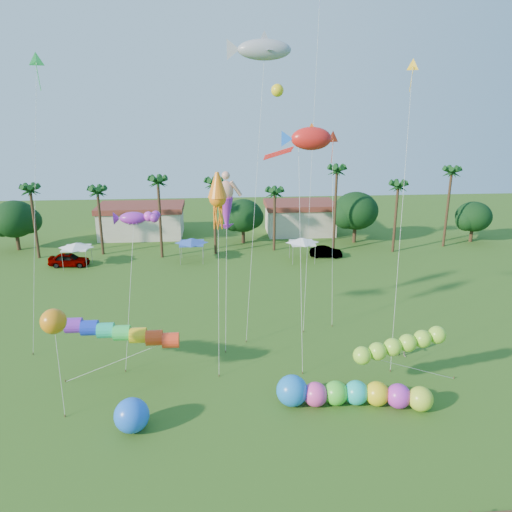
{
  "coord_description": "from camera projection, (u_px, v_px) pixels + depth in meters",
  "views": [
    {
      "loc": [
        -2.76,
        -24.11,
        19.77
      ],
      "look_at": [
        0.0,
        10.0,
        9.0
      ],
      "focal_mm": 35.0,
      "sensor_mm": 36.0,
      "label": 1
    }
  ],
  "objects": [
    {
      "name": "orange_ball_kite",
      "position": [
        53.0,
        321.0,
        31.72
      ],
      "size": [
        2.12,
        2.3,
        7.1
      ],
      "color": "orange",
      "rests_on": "ground"
    },
    {
      "name": "squid_kite",
      "position": [
        218.0,
        199.0,
        37.14
      ],
      "size": [
        1.88,
        4.88,
        14.77
      ],
      "color": "orange",
      "rests_on": "ground"
    },
    {
      "name": "green_worm",
      "position": [
        362.0,
        356.0,
        34.28
      ],
      "size": [
        10.98,
        2.69,
        3.69
      ],
      "color": "#99E132",
      "rests_on": "ground"
    },
    {
      "name": "tree_line",
      "position": [
        262.0,
        215.0,
        69.89
      ],
      "size": [
        69.46,
        8.91,
        11.0
      ],
      "color": "#3A2819",
      "rests_on": "ground"
    },
    {
      "name": "shark_kite",
      "position": [
        264.0,
        50.0,
        40.47
      ],
      "size": [
        6.19,
        6.9,
        24.67
      ],
      "color": "#9598A2",
      "rests_on": "ground"
    },
    {
      "name": "caterpillar_inflatable",
      "position": [
        348.0,
        394.0,
        33.47
      ],
      "size": [
        10.43,
        3.33,
        2.13
      ],
      "rotation": [
        0.0,
        0.0,
        -0.14
      ],
      "color": "#F03FA1",
      "rests_on": "ground"
    },
    {
      "name": "rainbow_tube",
      "position": [
        141.0,
        341.0,
        35.93
      ],
      "size": [
        9.98,
        2.59,
        3.68
      ],
      "color": "#FC3B1C",
      "rests_on": "ground"
    },
    {
      "name": "lobster_kite",
      "position": [
        133.0,
        218.0,
        37.95
      ],
      "size": [
        3.64,
        4.64,
        11.82
      ],
      "color": "purple",
      "rests_on": "ground"
    },
    {
      "name": "car_a",
      "position": [
        69.0,
        260.0,
        61.65
      ],
      "size": [
        4.99,
        2.3,
        1.65
      ],
      "primitive_type": "imported",
      "rotation": [
        0.0,
        0.0,
        1.5
      ],
      "color": "#4C4C54",
      "rests_on": "ground"
    },
    {
      "name": "delta_kite_green",
      "position": [
        36.0,
        66.0,
        37.18
      ],
      "size": [
        2.68,
        3.87,
        23.15
      ],
      "color": "#33DB58",
      "rests_on": "ground"
    },
    {
      "name": "buildings_row",
      "position": [
        215.0,
        222.0,
        75.77
      ],
      "size": [
        35.0,
        7.0,
        4.0
      ],
      "color": "beige",
      "rests_on": "ground"
    },
    {
      "name": "ground",
      "position": [
        270.0,
        454.0,
        29.07
      ],
      "size": [
        160.0,
        160.0,
        0.0
      ],
      "primitive_type": "plane",
      "color": "#285116",
      "rests_on": "ground"
    },
    {
      "name": "tent_row",
      "position": [
        191.0,
        242.0,
        62.32
      ],
      "size": [
        31.0,
        4.0,
        0.6
      ],
      "color": "white",
      "rests_on": "ground"
    },
    {
      "name": "delta_kite_red",
      "position": [
        333.0,
        140.0,
        44.26
      ],
      "size": [
        1.37,
        4.32,
        17.15
      ],
      "color": "red",
      "rests_on": "ground"
    },
    {
      "name": "delta_kite_yellow",
      "position": [
        412.0,
        75.0,
        35.86
      ],
      "size": [
        1.93,
        5.13,
        22.58
      ],
      "color": "yellow",
      "rests_on": "ground"
    },
    {
      "name": "spectator_b",
      "position": [
        404.0,
        346.0,
        39.88
      ],
      "size": [
        1.12,
        1.03,
        1.85
      ],
      "primitive_type": "imported",
      "rotation": [
        0.0,
        0.0,
        -0.48
      ],
      "color": "#9C9682",
      "rests_on": "ground"
    },
    {
      "name": "fish_kite",
      "position": [
        311.0,
        139.0,
        37.35
      ],
      "size": [
        4.85,
        6.55,
        17.92
      ],
      "color": "red",
      "rests_on": "ground"
    },
    {
      "name": "car_b",
      "position": [
        326.0,
        252.0,
        65.26
      ],
      "size": [
        4.36,
        1.93,
        1.39
      ],
      "primitive_type": "imported",
      "rotation": [
        0.0,
        0.0,
        1.46
      ],
      "color": "#4C4C54",
      "rests_on": "ground"
    },
    {
      "name": "blue_ball",
      "position": [
        132.0,
        415.0,
        30.85
      ],
      "size": [
        2.18,
        2.18,
        2.18
      ],
      "primitive_type": "sphere",
      "color": "blue",
      "rests_on": "ground"
    },
    {
      "name": "merman_kite",
      "position": [
        226.0,
        205.0,
        41.23
      ],
      "size": [
        2.32,
        5.09,
        13.78
      ],
      "color": "#EC9F86",
      "rests_on": "ground"
    }
  ]
}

